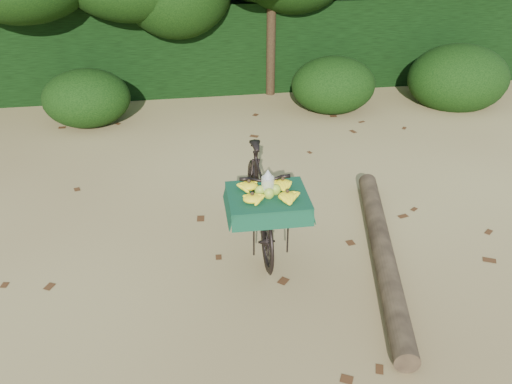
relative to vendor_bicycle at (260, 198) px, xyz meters
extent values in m
plane|color=tan|center=(0.57, -0.25, -0.60)|extent=(80.00, 80.00, 0.00)
imported|color=black|center=(0.00, 0.02, -0.02)|extent=(0.58, 1.95, 1.17)
cube|color=black|center=(-0.01, -0.58, 0.36)|extent=(0.43, 0.52, 0.03)
cube|color=#12452B|center=(-0.01, -0.58, 0.38)|extent=(0.85, 0.71, 0.01)
ellipsoid|color=#90AD2A|center=(0.07, -0.58, 0.44)|extent=(0.11, 0.09, 0.12)
ellipsoid|color=#90AD2A|center=(-0.01, -0.51, 0.44)|extent=(0.11, 0.09, 0.12)
ellipsoid|color=#90AD2A|center=(-0.09, -0.58, 0.44)|extent=(0.11, 0.09, 0.12)
ellipsoid|color=#90AD2A|center=(-0.01, -0.65, 0.44)|extent=(0.11, 0.09, 0.12)
cylinder|color=#EAE5C6|center=(-0.01, -0.57, 0.49)|extent=(0.14, 0.14, 0.18)
cylinder|color=brown|center=(1.34, -0.62, -0.48)|extent=(1.00, 3.33, 0.24)
cube|color=black|center=(0.57, 6.05, 0.30)|extent=(26.00, 1.80, 1.80)
camera|label=1|loc=(-0.90, -5.40, 3.26)|focal=38.00mm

